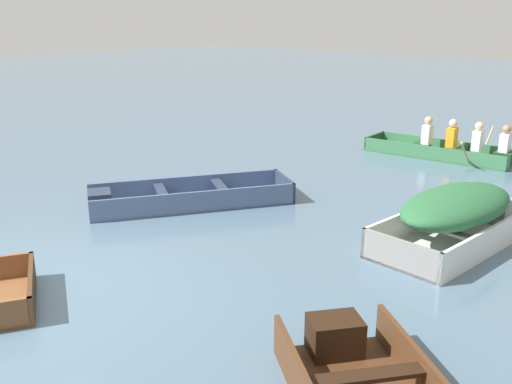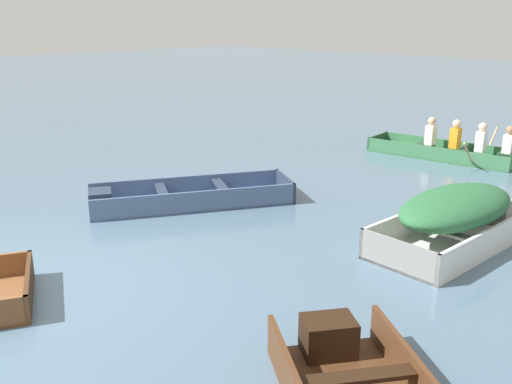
{
  "view_description": "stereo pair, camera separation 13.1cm",
  "coord_description": "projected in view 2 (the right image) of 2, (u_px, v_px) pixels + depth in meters",
  "views": [
    {
      "loc": [
        6.01,
        -2.37,
        3.07
      ],
      "look_at": [
        -0.06,
        3.95,
        0.35
      ],
      "focal_mm": 40.0,
      "sensor_mm": 36.0,
      "label": 1
    },
    {
      "loc": [
        6.1,
        -2.28,
        3.07
      ],
      "look_at": [
        -0.06,
        3.95,
        0.35
      ],
      "focal_mm": 40.0,
      "sensor_mm": 36.0,
      "label": 2
    }
  ],
  "objects": [
    {
      "name": "ground_plane",
      "position": [
        19.0,
        294.0,
        6.56
      ],
      "size": [
        80.0,
        80.0,
        0.0
      ],
      "primitive_type": "plane",
      "color": "slate"
    },
    {
      "name": "skiff_slate_blue_near_moored",
      "position": [
        184.0,
        198.0,
        9.63
      ],
      "size": [
        2.53,
        3.43,
        0.36
      ],
      "color": "#475B7F",
      "rests_on": "ground"
    },
    {
      "name": "skiff_white_mid_moored",
      "position": [
        457.0,
        212.0,
        7.87
      ],
      "size": [
        1.31,
        2.79,
        0.8
      ],
      "color": "white",
      "rests_on": "ground"
    },
    {
      "name": "rowboat_green_with_crew",
      "position": [
        453.0,
        149.0,
        12.68
      ],
      "size": [
        3.3,
        2.21,
        0.89
      ],
      "color": "#387047",
      "rests_on": "ground"
    }
  ]
}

